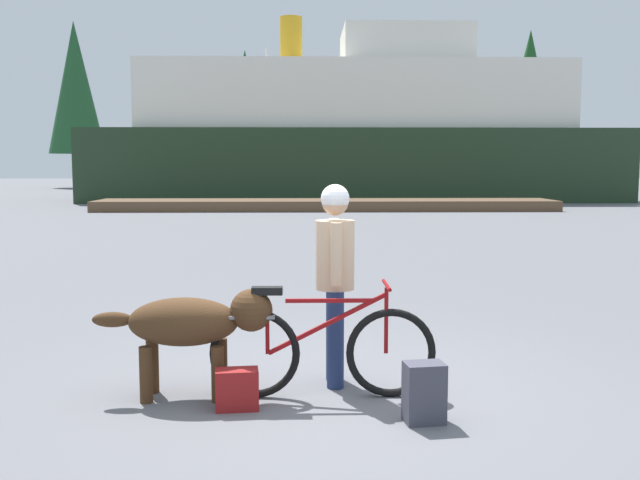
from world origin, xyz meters
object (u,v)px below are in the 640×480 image
person_cyclist (335,266)px  handbag_pannier (237,389)px  backpack (424,393)px  sailboat_moored (268,190)px  bicycle (321,350)px  dog (194,324)px  ferry_boat (354,136)px

person_cyclist → handbag_pannier: 1.29m
backpack → person_cyclist: bearing=123.0°
person_cyclist → backpack: size_ratio=3.86×
handbag_pannier → sailboat_moored: size_ratio=0.04×
person_cyclist → backpack: bearing=-57.0°
bicycle → handbag_pannier: bicycle is taller
bicycle → sailboat_moored: (-1.91, 30.62, 0.09)m
bicycle → dog: (-0.99, 0.03, 0.20)m
person_cyclist → sailboat_moored: bearing=93.8°
person_cyclist → sailboat_moored: size_ratio=0.19×
ferry_boat → person_cyclist: bearing=-94.4°
backpack → ferry_boat: size_ratio=0.02×
bicycle → backpack: (0.72, -0.57, -0.17)m
bicycle → ferry_boat: bearing=85.5°
backpack → sailboat_moored: bearing=94.8°
handbag_pannier → ferry_boat: bearing=84.3°
handbag_pannier → sailboat_moored: 30.91m
backpack → handbag_pannier: bearing=167.4°
bicycle → person_cyclist: bearing=70.8°
ferry_boat → sailboat_moored: ferry_boat is taller
person_cyclist → handbag_pannier: size_ratio=5.21×
person_cyclist → ferry_boat: (2.35, 30.78, 2.20)m
dog → bicycle: bearing=-1.8°
dog → handbag_pannier: (0.35, -0.29, -0.44)m
dog → sailboat_moored: (-0.91, 30.59, -0.11)m
person_cyclist → dog: bearing=-163.9°
person_cyclist → ferry_boat: size_ratio=0.07×
handbag_pannier → sailboat_moored: (-1.27, 30.88, 0.32)m
handbag_pannier → person_cyclist: bearing=38.9°
bicycle → ferry_boat: (2.47, 31.13, 2.81)m
dog → backpack: 1.85m
dog → ferry_boat: 31.40m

